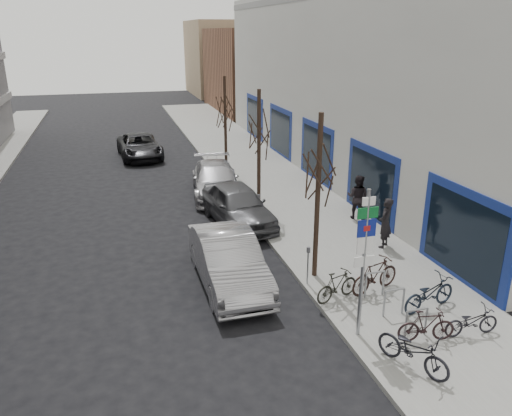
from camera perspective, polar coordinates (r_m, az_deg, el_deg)
ground at (r=13.24m, az=1.82°, el=-16.34°), size 120.00×120.00×0.00m
sidewalk_east at (r=22.98m, az=4.87°, el=-0.03°), size 5.00×70.00×0.15m
commercial_building at (r=33.28m, az=22.31°, el=13.42°), size 20.00×32.00×10.00m
brick_building_far at (r=52.91m, az=2.00°, el=15.51°), size 12.00×14.00×8.00m
tan_building_far at (r=67.40m, az=-1.69°, el=16.81°), size 13.00×12.00×9.00m
highway_sign_pole at (r=12.84m, az=12.25°, el=-5.32°), size 0.55×0.10×4.20m
bike_rack at (r=14.77m, az=15.51°, el=-9.97°), size 0.66×2.26×0.83m
tree_near at (r=15.37m, az=7.25°, el=5.64°), size 1.80×1.80×5.50m
tree_mid at (r=21.36m, az=0.34°, el=9.72°), size 1.80×1.80×5.50m
tree_far at (r=27.58m, az=-3.57°, el=11.93°), size 1.80×1.80×5.50m
meter_front at (r=15.84m, az=5.96°, el=-6.14°), size 0.10×0.08×1.27m
meter_mid at (r=20.65m, az=0.30°, el=0.21°), size 0.10×0.08×1.27m
meter_back at (r=25.73m, az=-3.17°, el=4.12°), size 0.10×0.08×1.27m
bike_near_left at (r=12.76m, az=17.57°, el=-14.92°), size 1.36×1.96×1.16m
bike_near_right at (r=13.89m, az=18.91°, el=-12.59°), size 1.59×0.73×0.93m
bike_mid_curb at (r=15.33m, az=19.22°, el=-8.92°), size 1.99×1.01×1.17m
bike_mid_inner at (r=15.19m, az=9.26°, el=-8.71°), size 1.65×0.94×0.96m
bike_far_curb at (r=14.57m, az=23.45°, el=-11.58°), size 1.57×0.56×0.94m
bike_far_inner at (r=15.83m, az=13.46°, el=-7.42°), size 1.97×1.08×1.15m
parked_car_front at (r=16.04m, az=-3.17°, el=-6.00°), size 1.84×5.15×1.69m
parked_car_mid at (r=21.00m, az=-2.10°, el=0.35°), size 2.60×5.22×1.71m
parked_car_back at (r=24.83m, az=-4.65°, el=3.22°), size 2.94×5.73×1.59m
lane_car at (r=33.28m, az=-13.16°, el=6.90°), size 2.86×5.54×1.49m
pedestrian_near at (r=18.96m, az=14.55°, el=-1.66°), size 0.82×0.81×1.90m
pedestrian_far at (r=21.63m, az=11.53°, el=1.28°), size 0.85×0.84×1.94m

